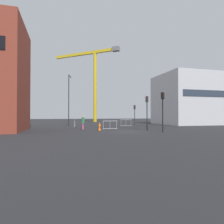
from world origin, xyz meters
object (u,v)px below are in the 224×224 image
(traffic_light_median, at_px, (163,106))
(pedestrian_walking, at_px, (83,122))
(construction_crane, at_px, (93,72))
(traffic_light_far, at_px, (147,107))
(streetlamp_tall, at_px, (69,96))
(traffic_cone_by_barrier, at_px, (100,129))
(traffic_light_crosswalk, at_px, (135,112))
(traffic_cone_on_verge, at_px, (100,125))

(traffic_light_median, xyz_separation_m, pedestrian_walking, (-7.51, 6.15, -1.78))
(construction_crane, relative_size, traffic_light_far, 4.80)
(streetlamp_tall, relative_size, pedestrian_walking, 5.00)
(traffic_cone_by_barrier, bearing_deg, streetlamp_tall, 104.26)
(construction_crane, bearing_deg, pedestrian_walking, -101.65)
(traffic_light_median, distance_m, traffic_light_crosswalk, 14.48)
(traffic_light_median, height_order, traffic_light_far, traffic_light_median)
(traffic_light_median, bearing_deg, pedestrian_walking, 140.71)
(traffic_cone_on_verge, bearing_deg, traffic_light_far, -66.49)
(traffic_light_crosswalk, bearing_deg, traffic_cone_on_verge, -162.22)
(traffic_cone_on_verge, bearing_deg, traffic_light_median, -70.67)
(construction_crane, height_order, traffic_light_crosswalk, construction_crane)
(traffic_light_crosswalk, xyz_separation_m, traffic_cone_by_barrier, (-8.34, -10.53, -2.16))
(traffic_light_median, height_order, pedestrian_walking, traffic_light_median)
(construction_crane, distance_m, traffic_light_median, 35.88)
(traffic_light_far, bearing_deg, traffic_cone_by_barrier, 173.64)
(traffic_light_crosswalk, bearing_deg, traffic_light_far, -103.96)
(traffic_light_median, height_order, traffic_light_crosswalk, traffic_light_median)
(streetlamp_tall, xyz_separation_m, traffic_light_far, (8.48, -12.08, -2.25))
(pedestrian_walking, bearing_deg, traffic_light_median, -39.29)
(pedestrian_walking, distance_m, traffic_cone_by_barrier, 2.99)
(streetlamp_tall, distance_m, traffic_light_far, 14.93)
(construction_crane, height_order, traffic_cone_by_barrier, construction_crane)
(construction_crane, height_order, traffic_cone_on_verge, construction_crane)
(traffic_light_median, height_order, traffic_cone_on_verge, traffic_light_median)
(pedestrian_walking, xyz_separation_m, traffic_cone_on_verge, (3.26, 5.97, -0.69))
(construction_crane, height_order, pedestrian_walking, construction_crane)
(traffic_cone_by_barrier, height_order, traffic_cone_on_verge, traffic_cone_on_verge)
(traffic_cone_by_barrier, bearing_deg, traffic_light_crosswalk, 51.61)
(construction_crane, xyz_separation_m, traffic_light_far, (1.38, -31.13, -10.65))
(construction_crane, xyz_separation_m, traffic_light_crosswalk, (4.15, -19.98, -10.95))
(streetlamp_tall, bearing_deg, traffic_cone_on_verge, -33.96)
(traffic_light_crosswalk, height_order, traffic_cone_on_verge, traffic_light_crosswalk)
(streetlamp_tall, xyz_separation_m, traffic_light_crosswalk, (11.26, -0.93, -2.55))
(construction_crane, distance_m, pedestrian_walking, 31.24)
(traffic_light_crosswalk, height_order, pedestrian_walking, traffic_light_crosswalk)
(traffic_cone_by_barrier, bearing_deg, traffic_cone_on_verge, 78.84)
(traffic_light_far, relative_size, traffic_light_crosswalk, 1.13)
(traffic_light_median, relative_size, pedestrian_walking, 2.44)
(traffic_light_median, distance_m, traffic_cone_by_barrier, 7.43)
(traffic_light_crosswalk, relative_size, traffic_cone_by_barrier, 6.73)
(construction_crane, xyz_separation_m, traffic_cone_on_verge, (-2.54, -22.13, -13.05))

